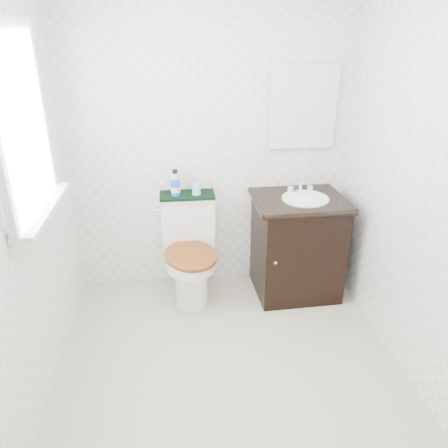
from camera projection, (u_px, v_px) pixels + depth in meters
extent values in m
plane|color=beige|center=(230.00, 374.00, 2.77)|extent=(2.40, 2.40, 0.00)
plane|color=white|center=(211.00, 142.00, 3.36)|extent=(2.40, 0.00, 2.40)
plane|color=white|center=(290.00, 353.00, 1.19)|extent=(2.40, 0.00, 2.40)
plane|color=white|center=(12.00, 206.00, 2.16)|extent=(0.00, 2.40, 2.40)
plane|color=white|center=(430.00, 189.00, 2.39)|extent=(0.00, 2.40, 2.40)
cube|color=white|center=(20.00, 125.00, 2.24)|extent=(0.02, 0.70, 0.90)
cube|color=silver|center=(303.00, 107.00, 3.31)|extent=(0.50, 0.02, 0.60)
cylinder|color=white|center=(191.00, 281.00, 3.41)|extent=(0.26, 0.26, 0.40)
cube|color=white|center=(190.00, 265.00, 3.63)|extent=(0.26, 0.28, 0.40)
cube|color=white|center=(188.00, 222.00, 3.49)|extent=(0.42, 0.18, 0.38)
cube|color=white|center=(187.00, 198.00, 3.41)|extent=(0.44, 0.20, 0.03)
cylinder|color=white|center=(191.00, 261.00, 3.29)|extent=(0.38, 0.38, 0.08)
cylinder|color=brown|center=(191.00, 255.00, 3.27)|extent=(0.46, 0.46, 0.03)
cube|color=black|center=(296.00, 248.00, 3.50)|extent=(0.66, 0.56, 0.78)
cube|color=black|center=(300.00, 200.00, 3.33)|extent=(0.70, 0.60, 0.04)
cylinder|color=white|center=(305.00, 199.00, 3.29)|extent=(0.35, 0.35, 0.01)
ellipsoid|color=white|center=(305.00, 205.00, 3.32)|extent=(0.30, 0.30, 0.15)
cylinder|color=silver|center=(300.00, 186.00, 3.41)|extent=(0.02, 0.02, 0.10)
cube|color=white|center=(265.00, 266.00, 3.76)|extent=(0.20, 0.17, 0.25)
cube|color=white|center=(266.00, 252.00, 3.70)|extent=(0.22, 0.19, 0.03)
cube|color=black|center=(187.00, 195.00, 3.40)|extent=(0.43, 0.22, 0.02)
cylinder|color=blue|center=(176.00, 187.00, 3.34)|extent=(0.07, 0.07, 0.13)
cylinder|color=silver|center=(175.00, 176.00, 3.31)|extent=(0.07, 0.07, 0.04)
cylinder|color=black|center=(175.00, 171.00, 3.29)|extent=(0.04, 0.04, 0.03)
cone|color=#8EC7E9|center=(196.00, 189.00, 3.37)|extent=(0.07, 0.07, 0.09)
ellipsoid|color=#17716D|center=(295.00, 192.00, 3.42)|extent=(0.07, 0.04, 0.02)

